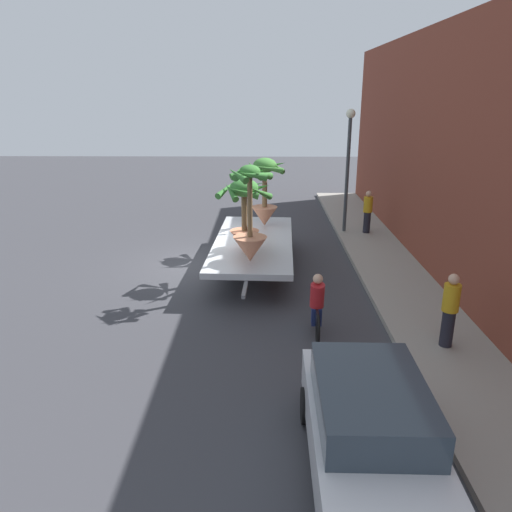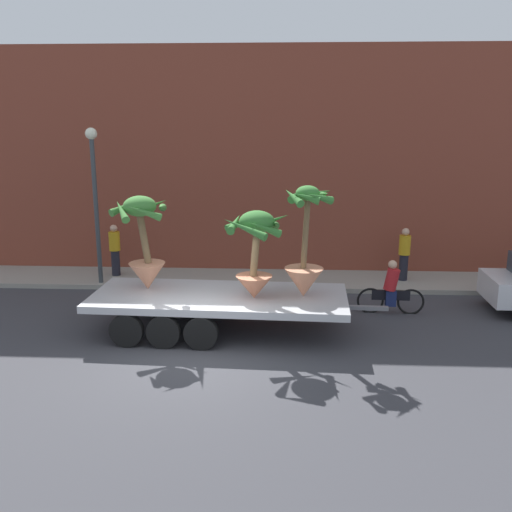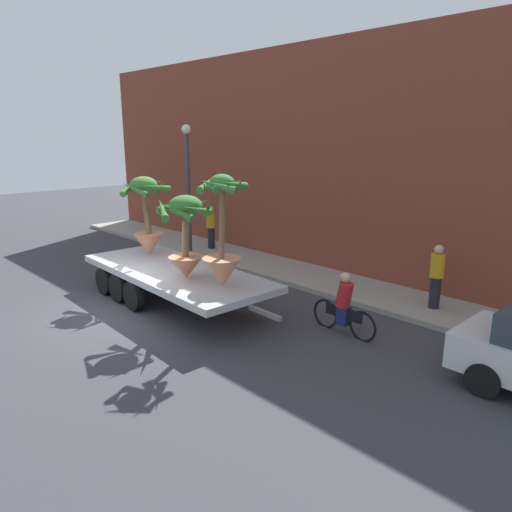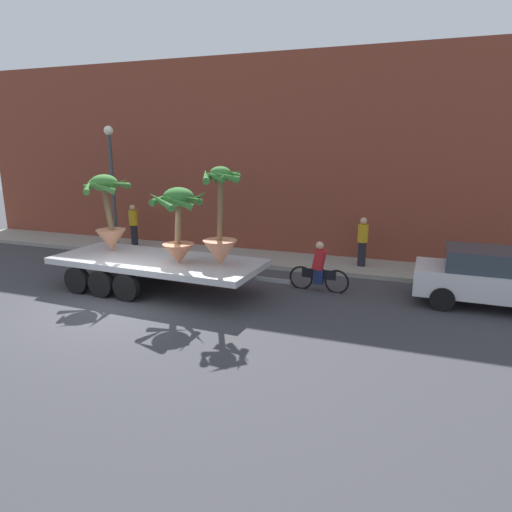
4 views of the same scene
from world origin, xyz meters
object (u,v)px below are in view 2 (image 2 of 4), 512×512
cyclist (391,290)px  flatbed_trailer (210,302)px  pedestrian_near_gate (404,253)px  street_lamp (95,186)px  potted_palm_rear (255,250)px  pedestrian_far_left (115,249)px  potted_palm_front (144,243)px  potted_palm_middle (305,254)px

cyclist → flatbed_trailer: bearing=-161.7°
pedestrian_near_gate → street_lamp: (-9.68, -0.78, 2.19)m
potted_palm_rear → pedestrian_far_left: (-4.90, 4.76, -1.14)m
potted_palm_front → pedestrian_near_gate: potted_palm_front is taller
street_lamp → pedestrian_far_left: bearing=74.3°
flatbed_trailer → pedestrian_near_gate: pedestrian_near_gate is taller
pedestrian_near_gate → street_lamp: bearing=-175.4°
potted_palm_rear → cyclist: potted_palm_rear is taller
flatbed_trailer → street_lamp: bearing=137.6°
street_lamp → potted_palm_rear: bearing=-37.2°
potted_palm_front → pedestrian_far_left: bearing=116.3°
potted_palm_rear → pedestrian_far_left: bearing=135.8°
potted_palm_front → pedestrian_near_gate: 8.50m
potted_palm_rear → pedestrian_near_gate: potted_palm_rear is taller
pedestrian_far_left → street_lamp: street_lamp is taller
pedestrian_near_gate → pedestrian_far_left: (-9.43, 0.09, 0.00)m
potted_palm_rear → pedestrian_near_gate: 6.61m
potted_palm_middle → street_lamp: size_ratio=0.57×
potted_palm_front → pedestrian_far_left: size_ratio=1.41×
potted_palm_front → cyclist: bearing=10.8°
potted_palm_middle → pedestrian_far_left: bearing=143.2°
flatbed_trailer → potted_palm_middle: bearing=-1.6°
flatbed_trailer → pedestrian_far_left: 5.85m
flatbed_trailer → potted_palm_front: size_ratio=3.07×
potted_palm_rear → potted_palm_middle: bearing=9.3°
potted_palm_rear → cyclist: bearing=27.0°
pedestrian_far_left → street_lamp: size_ratio=0.35×
pedestrian_far_left → potted_palm_rear: bearing=-44.2°
cyclist → pedestrian_far_left: size_ratio=1.08×
flatbed_trailer → potted_palm_front: bearing=168.0°
potted_palm_front → cyclist: size_ratio=1.31×
cyclist → street_lamp: street_lamp is taller
pedestrian_far_left → street_lamp: bearing=-105.7°
potted_palm_middle → pedestrian_near_gate: 5.67m
flatbed_trailer → potted_palm_rear: potted_palm_rear is taller
flatbed_trailer → potted_palm_front: (-1.69, 0.36, 1.41)m
pedestrian_far_left → street_lamp: 2.36m
flatbed_trailer → street_lamp: size_ratio=1.53×
flatbed_trailer → cyclist: size_ratio=4.02×
potted_palm_middle → potted_palm_front: bearing=174.0°
potted_palm_front → cyclist: potted_palm_front is taller
flatbed_trailer → cyclist: (4.81, 1.59, -0.11)m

